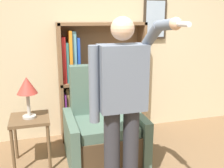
{
  "coord_description": "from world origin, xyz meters",
  "views": [
    {
      "loc": [
        -1.07,
        -1.7,
        1.74
      ],
      "look_at": [
        -0.37,
        0.79,
        1.06
      ],
      "focal_mm": 42.0,
      "sensor_mm": 36.0,
      "label": 1
    }
  ],
  "objects_px": {
    "table_lamp": "(27,88)",
    "side_table": "(30,126)",
    "bookcase": "(92,84)",
    "armchair": "(103,130)",
    "person_standing": "(122,101)"
  },
  "relations": [
    {
      "from": "armchair",
      "to": "table_lamp",
      "type": "distance_m",
      "value": 1.05
    },
    {
      "from": "bookcase",
      "to": "side_table",
      "type": "distance_m",
      "value": 1.09
    },
    {
      "from": "bookcase",
      "to": "person_standing",
      "type": "bearing_deg",
      "value": -90.76
    },
    {
      "from": "person_standing",
      "to": "side_table",
      "type": "xyz_separation_m",
      "value": [
        -0.84,
        0.86,
        -0.5
      ]
    },
    {
      "from": "bookcase",
      "to": "side_table",
      "type": "height_order",
      "value": "bookcase"
    },
    {
      "from": "side_table",
      "to": "table_lamp",
      "type": "xyz_separation_m",
      "value": [
        0.0,
        -0.0,
        0.46
      ]
    },
    {
      "from": "bookcase",
      "to": "armchair",
      "type": "bearing_deg",
      "value": -89.9
    },
    {
      "from": "table_lamp",
      "to": "side_table",
      "type": "bearing_deg",
      "value": 135.0
    },
    {
      "from": "person_standing",
      "to": "side_table",
      "type": "distance_m",
      "value": 1.3
    },
    {
      "from": "armchair",
      "to": "table_lamp",
      "type": "bearing_deg",
      "value": 176.23
    },
    {
      "from": "person_standing",
      "to": "table_lamp",
      "type": "height_order",
      "value": "person_standing"
    },
    {
      "from": "person_standing",
      "to": "table_lamp",
      "type": "distance_m",
      "value": 1.2
    },
    {
      "from": "bookcase",
      "to": "person_standing",
      "type": "xyz_separation_m",
      "value": [
        -0.02,
        -1.45,
        0.2
      ]
    },
    {
      "from": "bookcase",
      "to": "armchair",
      "type": "relative_size",
      "value": 1.45
    },
    {
      "from": "armchair",
      "to": "table_lamp",
      "type": "xyz_separation_m",
      "value": [
        -0.86,
        0.06,
        0.6
      ]
    }
  ]
}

